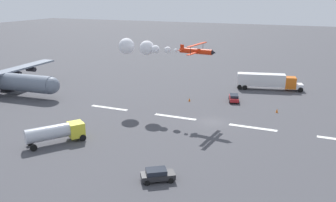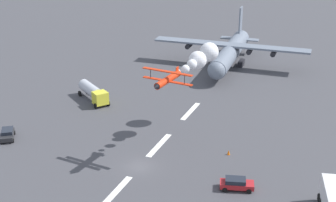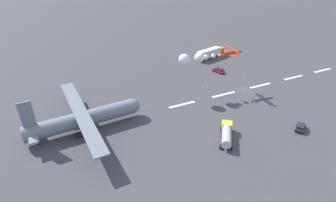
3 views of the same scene
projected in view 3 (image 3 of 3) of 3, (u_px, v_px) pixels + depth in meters
The scene contains 14 objects.
ground_plane at pixel (242, 90), 85.03m from camera, with size 440.00×440.00×0.00m, color #424247.
runway_stripe_0 at pixel (323, 70), 97.59m from camera, with size 8.00×0.90×0.01m, color white.
runway_stripe_1 at pixel (293, 78), 92.56m from camera, with size 8.00×0.90×0.01m, color white.
runway_stripe_2 at pixel (260, 85), 87.54m from camera, with size 8.00×0.90×0.01m, color white.
runway_stripe_3 at pixel (224, 94), 82.51m from camera, with size 8.00×0.90×0.01m, color white.
runway_stripe_4 at pixel (182, 105), 77.49m from camera, with size 8.00×0.90×0.01m, color white.
cargo_transport_plane at pixel (86, 118), 65.99m from camera, with size 27.92×34.27×10.99m.
stunt_biplane_red at pixel (197, 58), 76.43m from camera, with size 19.89×7.43×3.06m.
semi_truck_orange at pixel (211, 53), 106.79m from camera, with size 15.02×6.07×3.70m.
fuel_tanker_truck at pixel (227, 133), 63.23m from camera, with size 6.99×8.32×2.90m.
followme_car_yellow at pixel (219, 70), 95.74m from camera, with size 2.94×4.63×1.52m.
airport_staff_sedan at pixel (301, 127), 66.89m from camera, with size 4.35×3.74×1.52m.
traffic_cone_near at pixel (247, 71), 96.04m from camera, with size 0.44×0.44×0.75m, color orange.
traffic_cone_far at pixel (203, 80), 90.19m from camera, with size 0.44×0.44×0.75m, color orange.
Camera 3 is at (52.17, 58.54, 40.29)m, focal length 29.48 mm.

